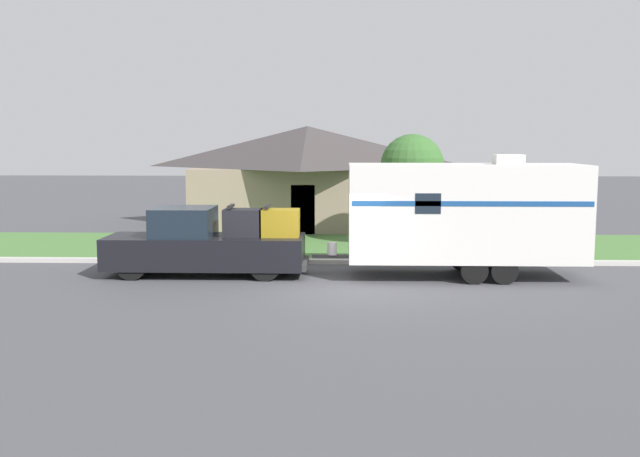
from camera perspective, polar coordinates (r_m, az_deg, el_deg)
name	(u,v)px	position (r m, az deg, el deg)	size (l,w,h in m)	color
ground_plane	(341,288)	(19.29, 1.71, -4.75)	(120.00, 120.00, 0.00)	#47474C
curb_strip	(342,262)	(22.96, 1.73, -2.66)	(80.00, 0.30, 0.14)	beige
lawn_strip	(342,246)	(26.58, 1.75, -1.44)	(80.00, 7.00, 0.03)	#477538
house_across_street	(307,174)	(33.57, -1.01, 4.42)	(10.60, 8.48, 4.60)	gray
pickup_truck	(207,244)	(21.15, -9.01, -1.25)	(5.89, 1.91, 2.08)	black
travel_trailer	(465,212)	(20.95, 11.52, 1.28)	(7.75, 2.40, 3.55)	black
mailbox	(195,228)	(24.37, -9.96, 0.07)	(0.48, 0.20, 1.34)	brown
tree_in_yard	(412,166)	(26.37, 7.39, 4.94)	(2.34, 2.34, 4.18)	brown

